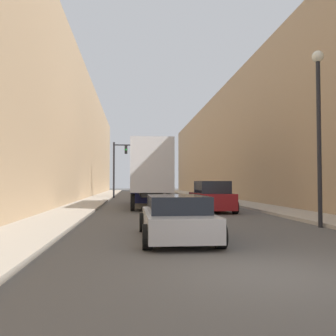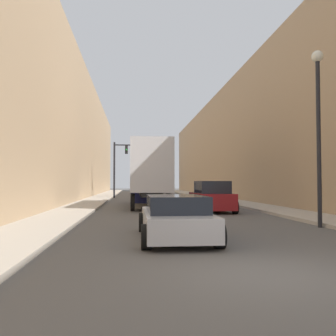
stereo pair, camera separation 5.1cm
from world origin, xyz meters
name	(u,v)px [view 2 (the right image)]	position (x,y,z in m)	size (l,w,h in m)	color
ground_plane	(269,275)	(0.00, 0.00, 0.00)	(200.00, 200.00, 0.00)	#565451
sidewalk_right	(217,199)	(5.83, 30.00, 0.07)	(2.41, 80.00, 0.15)	#B2A899
sidewalk_left	(98,199)	(-5.83, 30.00, 0.07)	(2.41, 80.00, 0.15)	#B2A899
building_right	(257,140)	(10.03, 30.00, 5.93)	(6.00, 80.00, 11.86)	tan
building_left	(54,132)	(-10.03, 30.00, 6.49)	(6.00, 80.00, 12.99)	tan
semi_truck	(148,173)	(-1.38, 19.87, 2.36)	(2.48, 11.80, 4.27)	silver
sedan_car	(175,218)	(-1.21, 4.43, 0.63)	(2.10, 4.72, 1.29)	#B7B7BC
suv_car	(211,197)	(2.03, 14.58, 0.82)	(2.13, 4.59, 1.76)	maroon
traffic_signal_gantry	(127,158)	(-3.07, 34.23, 4.30)	(5.29, 0.35, 6.06)	black
street_lamp	(318,113)	(4.48, 6.75, 4.29)	(0.44, 0.44, 6.67)	black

